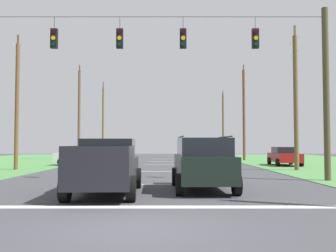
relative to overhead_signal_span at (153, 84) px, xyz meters
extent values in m
plane|color=#3D3D42|center=(0.03, -10.12, -4.66)|extent=(120.00, 120.00, 0.00)
cube|color=white|center=(0.03, -7.51, -4.66)|extent=(14.03, 0.45, 0.01)
cube|color=white|center=(0.03, -1.51, -4.66)|extent=(2.50, 0.15, 0.01)
cube|color=white|center=(0.03, 6.23, -4.66)|extent=(2.50, 0.15, 0.01)
cube|color=white|center=(0.03, 14.22, -4.66)|extent=(2.50, 0.15, 0.01)
cube|color=white|center=(0.03, 19.59, -4.66)|extent=(2.50, 0.15, 0.01)
cube|color=white|center=(0.03, 26.60, -4.66)|extent=(2.50, 0.15, 0.01)
cylinder|color=#4E422B|center=(8.35, 0.00, -0.48)|extent=(0.30, 0.30, 8.37)
cylinder|color=black|center=(0.00, 0.00, 3.27)|extent=(16.71, 0.02, 0.02)
cylinder|color=black|center=(-4.78, 0.00, 2.97)|extent=(0.02, 0.02, 0.59)
cube|color=black|center=(-4.78, 0.00, 2.20)|extent=(0.32, 0.24, 0.95)
cylinder|color=#310503|center=(-4.78, -0.14, 2.49)|extent=(0.20, 0.04, 0.20)
cylinder|color=orange|center=(-4.78, -0.14, 2.19)|extent=(0.20, 0.04, 0.20)
cylinder|color=black|center=(-4.78, -0.14, 1.89)|extent=(0.20, 0.04, 0.20)
cylinder|color=black|center=(-1.60, 0.00, 2.97)|extent=(0.02, 0.02, 0.59)
cube|color=black|center=(-1.60, 0.00, 2.20)|extent=(0.32, 0.24, 0.95)
cylinder|color=#310503|center=(-1.60, -0.14, 2.49)|extent=(0.20, 0.04, 0.20)
cylinder|color=orange|center=(-1.60, -0.14, 2.19)|extent=(0.20, 0.04, 0.20)
cylinder|color=black|center=(-1.60, -0.14, 1.89)|extent=(0.20, 0.04, 0.20)
cylinder|color=black|center=(1.47, 0.00, 2.97)|extent=(0.02, 0.02, 0.59)
cube|color=black|center=(1.47, 0.00, 2.20)|extent=(0.32, 0.24, 0.95)
cylinder|color=#310503|center=(1.47, -0.14, 2.49)|extent=(0.20, 0.04, 0.20)
cylinder|color=orange|center=(1.47, -0.14, 2.19)|extent=(0.20, 0.04, 0.20)
cylinder|color=black|center=(1.47, -0.14, 1.89)|extent=(0.20, 0.04, 0.20)
cylinder|color=black|center=(4.97, 0.00, 2.97)|extent=(0.02, 0.02, 0.59)
cube|color=black|center=(4.97, 0.00, 2.20)|extent=(0.32, 0.24, 0.95)
cylinder|color=#310503|center=(4.97, -0.14, 2.49)|extent=(0.20, 0.04, 0.20)
cylinder|color=orange|center=(4.97, -0.14, 2.19)|extent=(0.20, 0.04, 0.20)
cylinder|color=black|center=(4.97, -0.14, 1.89)|extent=(0.20, 0.04, 0.20)
cube|color=black|center=(-1.44, -4.76, -3.84)|extent=(2.15, 5.45, 0.85)
cube|color=black|center=(-1.46, -4.11, -3.06)|extent=(1.90, 1.95, 0.70)
cube|color=black|center=(-2.34, -6.13, -3.19)|extent=(0.17, 2.38, 0.45)
cube|color=black|center=(-0.46, -6.08, -3.19)|extent=(0.17, 2.38, 0.45)
cube|color=black|center=(-1.37, -7.41, -3.19)|extent=(1.96, 0.15, 0.45)
cylinder|color=black|center=(-2.49, -2.95, -4.26)|extent=(0.30, 0.81, 0.80)
cylinder|color=black|center=(-0.49, -2.90, -4.26)|extent=(0.30, 0.81, 0.80)
cylinder|color=black|center=(-2.39, -6.62, -4.26)|extent=(0.30, 0.81, 0.80)
cylinder|color=black|center=(-0.39, -6.57, -4.26)|extent=(0.30, 0.81, 0.80)
cube|color=black|center=(2.06, -3.54, -3.81)|extent=(2.09, 4.85, 0.95)
cube|color=black|center=(2.07, -3.69, -3.01)|extent=(1.89, 3.25, 0.65)
cylinder|color=black|center=(1.22, -3.72, -2.63)|extent=(0.13, 2.72, 0.05)
cylinder|color=black|center=(2.92, -3.67, -2.63)|extent=(0.13, 2.72, 0.05)
cylinder|color=black|center=(1.04, -1.94, -4.28)|extent=(0.28, 0.77, 0.76)
cylinder|color=black|center=(2.99, -1.88, -4.28)|extent=(0.28, 0.77, 0.76)
cylinder|color=black|center=(1.14, -5.20, -4.28)|extent=(0.28, 0.77, 0.76)
cylinder|color=black|center=(3.09, -5.15, -4.28)|extent=(0.28, 0.77, 0.76)
cube|color=silver|center=(-6.24, 12.90, -3.99)|extent=(4.40, 2.06, 0.70)
cube|color=black|center=(-6.24, 12.90, -3.39)|extent=(2.19, 1.74, 0.50)
cylinder|color=black|center=(-7.71, 12.08, -4.34)|extent=(0.65, 0.26, 0.64)
cylinder|color=black|center=(-7.60, 13.88, -4.34)|extent=(0.65, 0.26, 0.64)
cylinder|color=black|center=(-4.88, 11.91, -4.34)|extent=(0.65, 0.26, 0.64)
cylinder|color=black|center=(-4.77, 13.71, -4.34)|extent=(0.65, 0.26, 0.64)
cube|color=maroon|center=(10.12, 12.58, -3.99)|extent=(1.95, 4.36, 0.70)
cube|color=black|center=(10.12, 12.58, -3.39)|extent=(1.69, 2.16, 0.50)
cylinder|color=black|center=(9.27, 14.03, -4.34)|extent=(0.24, 0.65, 0.64)
cylinder|color=black|center=(11.07, 13.97, -4.34)|extent=(0.24, 0.65, 0.64)
cylinder|color=black|center=(9.17, 11.19, -4.34)|extent=(0.24, 0.65, 0.64)
cylinder|color=black|center=(10.97, 11.13, -4.34)|extent=(0.24, 0.65, 0.64)
cube|color=silver|center=(3.31, 15.66, -3.99)|extent=(2.02, 4.39, 0.70)
cube|color=black|center=(3.31, 15.66, -3.39)|extent=(1.73, 2.18, 0.50)
cylinder|color=black|center=(2.34, 17.03, -4.34)|extent=(0.25, 0.65, 0.64)
cylinder|color=black|center=(4.14, 17.12, -4.34)|extent=(0.25, 0.65, 0.64)
cylinder|color=black|center=(2.49, 14.20, -4.34)|extent=(0.25, 0.65, 0.64)
cylinder|color=black|center=(4.29, 14.29, -4.34)|extent=(0.25, 0.65, 0.64)
cylinder|color=brown|center=(9.29, 7.16, -0.14)|extent=(0.30, 0.30, 9.05)
cube|color=brown|center=(9.29, 7.16, 3.98)|extent=(0.12, 0.12, 2.22)
cylinder|color=#B2B7BC|center=(9.29, 8.05, 4.10)|extent=(0.08, 0.08, 0.12)
cylinder|color=#B2B7BC|center=(9.29, 6.27, 4.10)|extent=(0.08, 0.08, 0.12)
cube|color=brown|center=(9.29, 7.16, 3.08)|extent=(0.12, 0.12, 1.82)
cylinder|color=#B2B7BC|center=(9.29, 7.89, 3.20)|extent=(0.08, 0.08, 0.12)
cylinder|color=#B2B7BC|center=(9.29, 6.43, 3.20)|extent=(0.08, 0.08, 0.12)
cylinder|color=brown|center=(8.93, 22.79, 0.22)|extent=(0.30, 0.30, 9.77)
cube|color=brown|center=(8.93, 22.79, 4.71)|extent=(0.12, 0.12, 1.94)
cylinder|color=#B2B7BC|center=(8.93, 23.57, 4.83)|extent=(0.08, 0.08, 0.12)
cylinder|color=#B2B7BC|center=(8.93, 22.01, 4.83)|extent=(0.08, 0.08, 0.12)
cube|color=brown|center=(8.93, 22.79, 3.81)|extent=(0.12, 0.12, 2.09)
cylinder|color=#B2B7BC|center=(8.93, 23.63, 3.93)|extent=(0.08, 0.08, 0.12)
cylinder|color=#B2B7BC|center=(8.93, 21.95, 3.93)|extent=(0.08, 0.08, 0.12)
cylinder|color=brown|center=(9.26, 40.66, 0.10)|extent=(0.29, 0.29, 9.52)
cube|color=brown|center=(9.26, 40.66, 4.46)|extent=(0.12, 0.12, 1.81)
cylinder|color=#B2B7BC|center=(9.26, 41.39, 4.58)|extent=(0.08, 0.08, 0.12)
cylinder|color=#B2B7BC|center=(9.26, 39.94, 4.58)|extent=(0.08, 0.08, 0.12)
cube|color=brown|center=(9.26, 40.66, 3.56)|extent=(0.12, 0.12, 1.82)
cylinder|color=#B2B7BC|center=(9.26, 41.39, 3.68)|extent=(0.08, 0.08, 0.12)
cylinder|color=#B2B7BC|center=(9.26, 39.94, 3.68)|extent=(0.08, 0.08, 0.12)
cylinder|color=brown|center=(-9.58, 7.69, -0.34)|extent=(0.27, 0.27, 8.64)
cube|color=brown|center=(-9.58, 7.69, 3.58)|extent=(0.12, 0.12, 2.04)
cylinder|color=#B2B7BC|center=(-9.58, 8.50, 3.70)|extent=(0.08, 0.08, 0.12)
cylinder|color=#B2B7BC|center=(-9.58, 6.87, 3.70)|extent=(0.08, 0.08, 0.12)
cylinder|color=brown|center=(-9.20, 24.30, 0.33)|extent=(0.29, 0.29, 10.00)
cube|color=brown|center=(-9.20, 24.30, 4.93)|extent=(0.12, 0.12, 2.11)
cylinder|color=#B2B7BC|center=(-9.20, 25.15, 5.05)|extent=(0.08, 0.08, 0.12)
cylinder|color=#B2B7BC|center=(-9.20, 23.46, 5.05)|extent=(0.08, 0.08, 0.12)
cylinder|color=brown|center=(-9.08, 39.33, 0.56)|extent=(0.28, 0.28, 10.45)
cube|color=brown|center=(-9.08, 39.33, 5.38)|extent=(0.12, 0.12, 2.27)
cylinder|color=#B2B7BC|center=(-9.08, 40.24, 5.50)|extent=(0.08, 0.08, 0.12)
cylinder|color=#B2B7BC|center=(-9.08, 38.42, 5.50)|extent=(0.08, 0.08, 0.12)
cube|color=brown|center=(-9.08, 39.33, 4.48)|extent=(0.12, 0.12, 2.20)
cylinder|color=#B2B7BC|center=(-9.08, 40.21, 4.60)|extent=(0.08, 0.08, 0.12)
cylinder|color=#B2B7BC|center=(-9.08, 38.45, 4.60)|extent=(0.08, 0.08, 0.12)
camera|label=1|loc=(0.74, -18.28, -2.90)|focal=40.91mm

